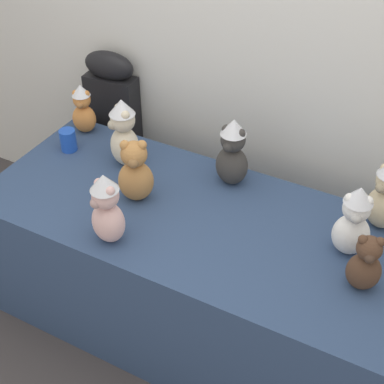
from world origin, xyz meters
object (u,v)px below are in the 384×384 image
object	(u,v)px
instrument_case	(116,139)
teddy_bear_cream	(124,133)
teddy_bear_ginger	(83,109)
teddy_bear_caramel	(135,173)
display_table	(192,271)
teddy_bear_blush	(107,209)
teddy_bear_cocoa	(365,264)
teddy_bear_snow	(354,222)
teddy_bear_charcoal	(232,153)
party_cup_blue	(68,140)

from	to	relation	value
instrument_case	teddy_bear_cream	size ratio (longest dim) A/B	3.08
teddy_bear_cream	teddy_bear_ginger	bearing A→B (deg)	-168.36
teddy_bear_ginger	teddy_bear_caramel	bearing A→B (deg)	-53.87
teddy_bear_ginger	display_table	bearing A→B (deg)	-43.19
teddy_bear_blush	teddy_bear_cocoa	world-z (taller)	teddy_bear_blush
instrument_case	teddy_bear_blush	bearing A→B (deg)	-60.44
teddy_bear_cream	teddy_bear_snow	bearing A→B (deg)	28.96
teddy_bear_charcoal	instrument_case	bearing A→B (deg)	164.45
display_table	teddy_bear_snow	size ratio (longest dim) A/B	5.83
display_table	instrument_case	distance (m)	0.96
display_table	teddy_bear_charcoal	xyz separation A→B (m)	(0.05, 0.28, 0.51)
teddy_bear_charcoal	teddy_bear_caramel	bearing A→B (deg)	-134.35
teddy_bear_charcoal	party_cup_blue	distance (m)	0.84
display_table	teddy_bear_snow	distance (m)	0.83
teddy_bear_caramel	party_cup_blue	xyz separation A→B (m)	(-0.50, 0.17, -0.09)
party_cup_blue	teddy_bear_caramel	bearing A→B (deg)	-18.20
instrument_case	party_cup_blue	size ratio (longest dim) A/B	9.65
teddy_bear_snow	teddy_bear_cocoa	size ratio (longest dim) A/B	1.29
display_table	teddy_bear_caramel	world-z (taller)	teddy_bear_caramel
teddy_bear_blush	party_cup_blue	bearing A→B (deg)	159.61
display_table	teddy_bear_charcoal	distance (m)	0.59
teddy_bear_cream	party_cup_blue	xyz separation A→B (m)	(-0.31, -0.04, -0.11)
teddy_bear_cream	teddy_bear_cocoa	xyz separation A→B (m)	(1.20, -0.25, -0.05)
display_table	teddy_bear_cocoa	xyz separation A→B (m)	(0.75, -0.07, 0.47)
teddy_bear_snow	teddy_bear_cocoa	bearing A→B (deg)	-74.76
display_table	teddy_bear_ginger	distance (m)	0.99
instrument_case	teddy_bear_caramel	xyz separation A→B (m)	(0.51, -0.56, 0.31)
instrument_case	teddy_bear_cream	xyz separation A→B (m)	(0.32, -0.36, 0.34)
instrument_case	teddy_bear_blush	world-z (taller)	instrument_case
teddy_bear_blush	teddy_bear_ginger	bearing A→B (deg)	151.56
teddy_bear_cream	teddy_bear_cocoa	size ratio (longest dim) A/B	1.39
teddy_bear_cream	teddy_bear_caramel	world-z (taller)	teddy_bear_cream
display_table	teddy_bear_cocoa	world-z (taller)	teddy_bear_cocoa
teddy_bear_cocoa	party_cup_blue	bearing A→B (deg)	155.33
teddy_bear_cocoa	party_cup_blue	distance (m)	1.53
teddy_bear_charcoal	teddy_bear_caramel	xyz separation A→B (m)	(-0.32, -0.30, -0.02)
teddy_bear_caramel	teddy_bear_charcoal	bearing A→B (deg)	14.96
teddy_bear_caramel	teddy_bear_blush	bearing A→B (deg)	-109.59
teddy_bear_snow	teddy_bear_caramel	distance (m)	0.92
teddy_bear_blush	teddy_bear_charcoal	distance (m)	0.64
teddy_bear_blush	teddy_bear_cocoa	bearing A→B (deg)	31.47
teddy_bear_blush	teddy_bear_cream	distance (m)	0.53
display_table	teddy_bear_charcoal	world-z (taller)	teddy_bear_charcoal
teddy_bear_snow	party_cup_blue	size ratio (longest dim) A/B	2.91
teddy_bear_snow	teddy_bear_blush	bearing A→B (deg)	-171.52
teddy_bear_snow	teddy_bear_caramel	world-z (taller)	teddy_bear_snow
teddy_bear_cream	party_cup_blue	distance (m)	0.33
teddy_bear_ginger	teddy_bear_cocoa	distance (m)	1.59
teddy_bear_ginger	teddy_bear_cream	bearing A→B (deg)	-43.34
teddy_bear_snow	teddy_bear_charcoal	world-z (taller)	teddy_bear_charcoal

